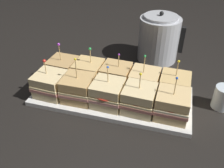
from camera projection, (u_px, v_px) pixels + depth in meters
ground_plane at (112, 98)px, 0.95m from camera, size 6.00×6.00×0.00m
serving_platter at (112, 96)px, 0.94m from camera, size 0.61×0.27×0.02m
sandwich_front_far_left at (50, 84)px, 0.92m from camera, size 0.12×0.12×0.15m
sandwich_front_left at (78, 88)px, 0.89m from camera, size 0.12×0.12×0.18m
sandwich_front_center at (108, 93)px, 0.87m from camera, size 0.12×0.12×0.16m
sandwich_front_right at (139, 99)px, 0.84m from camera, size 0.12×0.12×0.16m
sandwich_front_far_right at (172, 105)px, 0.81m from camera, size 0.12×0.12×0.16m
sandwich_back_far_left at (63, 69)px, 1.01m from camera, size 0.12×0.12×0.17m
sandwich_back_left at (89, 73)px, 0.98m from camera, size 0.12×0.12×0.16m
sandwich_back_center at (116, 76)px, 0.96m from camera, size 0.12×0.12×0.15m
sandwich_back_right at (144, 81)px, 0.93m from camera, size 0.12×0.12×0.17m
sandwich_back_far_right at (174, 86)px, 0.91m from camera, size 0.12×0.12×0.16m
kettle_steel at (159, 38)px, 1.15m from camera, size 0.22×0.19×0.24m
drinking_glass at (223, 98)px, 0.88m from camera, size 0.07×0.07×0.09m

